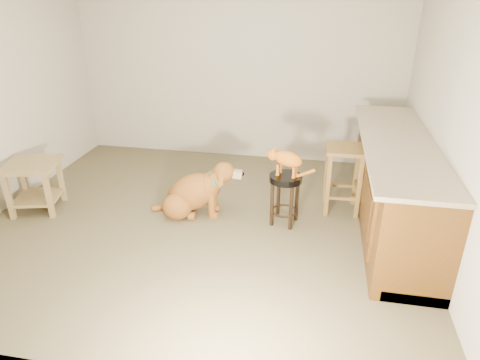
% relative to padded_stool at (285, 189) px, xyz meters
% --- Properties ---
extents(floor, '(4.50, 4.00, 0.01)m').
position_rel_padded_stool_xyz_m(floor, '(-0.85, -0.15, -0.39)').
color(floor, brown).
rests_on(floor, ground).
extents(room_shell, '(4.54, 4.04, 2.62)m').
position_rel_padded_stool_xyz_m(room_shell, '(-0.85, -0.15, 1.29)').
color(room_shell, '#9F9580').
rests_on(room_shell, ground).
extents(cabinet_run, '(0.70, 2.56, 0.94)m').
position_rel_padded_stool_xyz_m(cabinet_run, '(1.09, 0.15, 0.05)').
color(cabinet_run, '#43260B').
rests_on(cabinet_run, ground).
extents(padded_stool, '(0.34, 0.34, 0.55)m').
position_rel_padded_stool_xyz_m(padded_stool, '(0.00, 0.00, 0.00)').
color(padded_stool, black).
rests_on(padded_stool, ground).
extents(wood_stool, '(0.42, 0.42, 0.74)m').
position_rel_padded_stool_xyz_m(wood_stool, '(0.59, 0.40, -0.00)').
color(wood_stool, brown).
rests_on(wood_stool, ground).
extents(side_table, '(0.66, 0.66, 0.56)m').
position_rel_padded_stool_xyz_m(side_table, '(-2.73, -0.22, -0.02)').
color(side_table, olive).
rests_on(side_table, ground).
extents(golden_retriever, '(1.04, 0.54, 0.66)m').
position_rel_padded_stool_xyz_m(golden_retriever, '(-0.99, 0.02, -0.14)').
color(golden_retriever, brown).
rests_on(golden_retriever, ground).
extents(tabby_kitten, '(0.51, 0.21, 0.32)m').
position_rel_padded_stool_xyz_m(tabby_kitten, '(-0.01, 0.00, 0.33)').
color(tabby_kitten, '#A95310').
rests_on(tabby_kitten, padded_stool).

